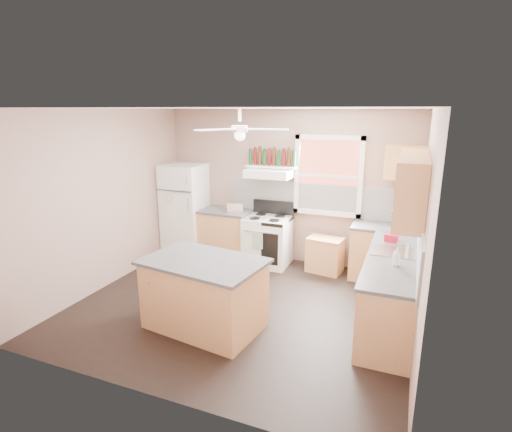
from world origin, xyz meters
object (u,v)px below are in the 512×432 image
at_px(stove, 267,241).
at_px(island, 205,295).
at_px(refrigerator, 185,209).
at_px(toaster, 235,207).
at_px(cart, 325,256).

distance_m(stove, island, 2.30).
bearing_deg(refrigerator, toaster, -2.62).
distance_m(refrigerator, island, 2.87).
height_order(refrigerator, cart, refrigerator).
height_order(cart, island, island).
relative_size(refrigerator, toaster, 6.08).
bearing_deg(refrigerator, cart, -1.25).
relative_size(toaster, stove, 0.33).
height_order(stove, cart, stove).
bearing_deg(toaster, cart, -19.13).
relative_size(toaster, island, 0.20).
relative_size(refrigerator, island, 1.24).
distance_m(stove, cart, 1.04).
bearing_deg(refrigerator, island, -55.88).
bearing_deg(island, cart, 74.06).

